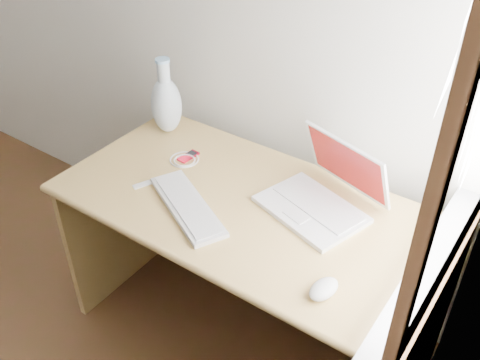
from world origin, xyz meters
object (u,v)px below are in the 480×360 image
Objects in this scene: desk at (261,235)px; external_keyboard at (187,206)px; vase at (166,103)px; laptop at (318,192)px.

external_keyboard is at bearing -125.57° from desk.
external_keyboard is 0.57m from vase.
vase is at bearing -169.33° from laptop.
external_keyboard is (-0.37, -0.29, -0.05)m from laptop.
desk is 0.35m from laptop.
laptop is at bearing 14.10° from desk.
vase is at bearing 165.56° from external_keyboard.
desk is at bearing 81.82° from external_keyboard.
desk is 0.70m from vase.
laptop is 1.25× the size of vase.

